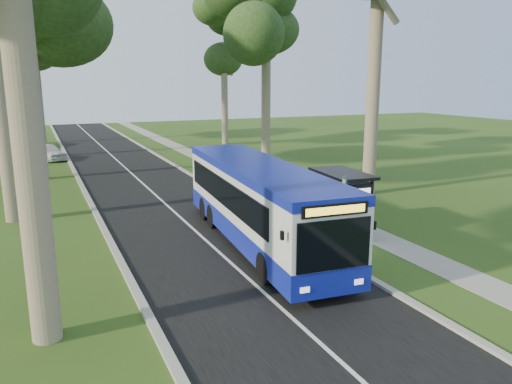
# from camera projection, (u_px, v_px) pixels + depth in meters

# --- Properties ---
(ground) EXTENTS (120.00, 120.00, 0.00)m
(ground) POSITION_uv_depth(u_px,v_px,m) (304.00, 242.00, 19.64)
(ground) COLOR #2D4716
(ground) RESTS_ON ground
(road) EXTENTS (7.00, 100.00, 0.02)m
(road) POSITION_uv_depth(u_px,v_px,m) (157.00, 197.00, 27.15)
(road) COLOR black
(road) RESTS_ON ground
(kerb_east) EXTENTS (0.25, 100.00, 0.12)m
(kerb_east) POSITION_uv_depth(u_px,v_px,m) (218.00, 190.00, 28.53)
(kerb_east) COLOR #9E9B93
(kerb_east) RESTS_ON ground
(kerb_west) EXTENTS (0.25, 100.00, 0.12)m
(kerb_west) POSITION_uv_depth(u_px,v_px,m) (90.00, 202.00, 25.74)
(kerb_west) COLOR #9E9B93
(kerb_west) RESTS_ON ground
(centre_line) EXTENTS (0.12, 100.00, 0.00)m
(centre_line) POSITION_uv_depth(u_px,v_px,m) (157.00, 196.00, 27.15)
(centre_line) COLOR white
(centre_line) RESTS_ON road
(footpath) EXTENTS (1.50, 100.00, 0.02)m
(footpath) POSITION_uv_depth(u_px,v_px,m) (265.00, 186.00, 29.74)
(footpath) COLOR gray
(footpath) RESTS_ON ground
(bus) EXTENTS (3.39, 12.03, 3.15)m
(bus) POSITION_uv_depth(u_px,v_px,m) (259.00, 204.00, 18.95)
(bus) COLOR silver
(bus) RESTS_ON ground
(bus_stop_sign) EXTENTS (0.12, 0.39, 2.77)m
(bus_stop_sign) POSITION_uv_depth(u_px,v_px,m) (344.00, 204.00, 18.57)
(bus_stop_sign) COLOR gray
(bus_stop_sign) RESTS_ON ground
(bus_shelter) EXTENTS (1.87, 3.13, 2.59)m
(bus_shelter) POSITION_uv_depth(u_px,v_px,m) (351.00, 192.00, 20.04)
(bus_shelter) COLOR black
(bus_shelter) RESTS_ON ground
(litter_bin) EXTENTS (0.54, 0.54, 0.94)m
(litter_bin) POSITION_uv_depth(u_px,v_px,m) (294.00, 213.00, 22.12)
(litter_bin) COLOR black
(litter_bin) RESTS_ON ground
(car_white) EXTENTS (3.01, 4.18, 1.32)m
(car_white) POSITION_uv_depth(u_px,v_px,m) (48.00, 152.00, 39.34)
(car_white) COLOR white
(car_white) RESTS_ON ground
(car_silver) EXTENTS (1.65, 4.39, 1.43)m
(car_silver) POSITION_uv_depth(u_px,v_px,m) (32.00, 140.00, 46.90)
(car_silver) COLOR #A9ABB1
(car_silver) RESTS_ON ground
(tree_west_c) EXTENTS (5.20, 5.20, 14.68)m
(tree_west_c) POSITION_uv_depth(u_px,v_px,m) (27.00, 0.00, 29.69)
(tree_west_c) COLOR #7A6B56
(tree_west_c) RESTS_ON ground
(tree_west_e) EXTENTS (5.20, 5.20, 13.64)m
(tree_west_e) POSITION_uv_depth(u_px,v_px,m) (34.00, 38.00, 47.86)
(tree_west_e) COLOR #7A6B56
(tree_west_e) RESTS_ON ground
(tree_east_c) EXTENTS (5.20, 5.20, 15.85)m
(tree_east_c) POSITION_uv_depth(u_px,v_px,m) (266.00, 1.00, 35.79)
(tree_east_c) COLOR #7A6B56
(tree_east_c) RESTS_ON ground
(tree_east_d) EXTENTS (5.20, 5.20, 13.18)m
(tree_east_d) POSITION_uv_depth(u_px,v_px,m) (224.00, 41.00, 47.39)
(tree_east_d) COLOR #7A6B56
(tree_east_d) RESTS_ON ground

